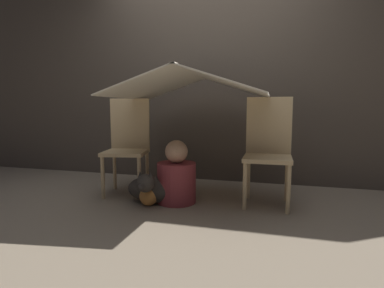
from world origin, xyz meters
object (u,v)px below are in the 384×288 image
Objects in this scene: chair_left at (128,143)px; dog at (153,189)px; person_front at (177,178)px; chair_right at (268,147)px.

chair_left is 1.88× the size of dog.
person_front is at bearing 25.39° from dog.
chair_right is (1.39, 0.00, 0.00)m from chair_left.
chair_left is 0.62m from dog.
person_front is 1.12× the size of dog.
dog is (-0.99, -0.29, -0.38)m from chair_right.
chair_left is 1.00× the size of chair_right.
person_front is 0.23m from dog.
chair_left is 1.39m from chair_right.
chair_left reaches higher than dog.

